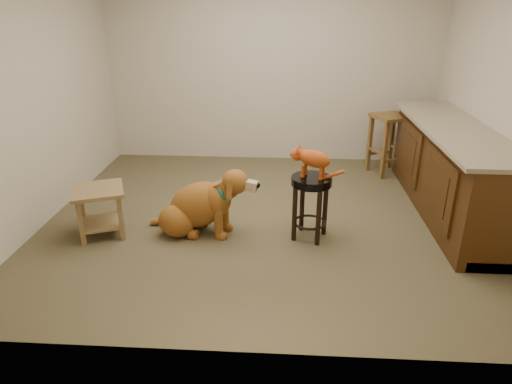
# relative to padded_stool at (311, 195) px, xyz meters

# --- Properties ---
(floor) EXTENTS (4.50, 4.00, 0.01)m
(floor) POSITION_rel_padded_stool_xyz_m (-0.44, 0.39, -0.44)
(floor) COLOR brown
(floor) RESTS_ON ground
(room_shell) EXTENTS (4.54, 4.04, 2.62)m
(room_shell) POSITION_rel_padded_stool_xyz_m (-0.44, 0.39, 1.24)
(room_shell) COLOR #C0B39B
(room_shell) RESTS_ON ground
(cabinet_run) EXTENTS (0.70, 2.56, 0.94)m
(cabinet_run) POSITION_rel_padded_stool_xyz_m (1.50, 0.69, -0.00)
(cabinet_run) COLOR #42250B
(cabinet_run) RESTS_ON ground
(padded_stool) EXTENTS (0.41, 0.41, 0.62)m
(padded_stool) POSITION_rel_padded_stool_xyz_m (0.00, 0.00, 0.00)
(padded_stool) COLOR black
(padded_stool) RESTS_ON ground
(wood_stool) EXTENTS (0.55, 0.55, 0.78)m
(wood_stool) POSITION_rel_padded_stool_xyz_m (1.09, 1.85, -0.03)
(wood_stool) COLOR brown
(wood_stool) RESTS_ON ground
(side_table) EXTENTS (0.60, 0.60, 0.48)m
(side_table) POSITION_rel_padded_stool_xyz_m (-2.01, -0.06, -0.13)
(side_table) COLOR olive
(side_table) RESTS_ON ground
(golden_retriever) EXTENTS (1.13, 0.62, 0.73)m
(golden_retriever) POSITION_rel_padded_stool_xyz_m (-1.07, 0.05, -0.17)
(golden_retriever) COLOR brown
(golden_retriever) RESTS_ON ground
(tabby_kitten) EXTENTS (0.50, 0.24, 0.32)m
(tabby_kitten) POSITION_rel_padded_stool_xyz_m (-0.01, 0.00, 0.35)
(tabby_kitten) COLOR #A23C10
(tabby_kitten) RESTS_ON padded_stool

